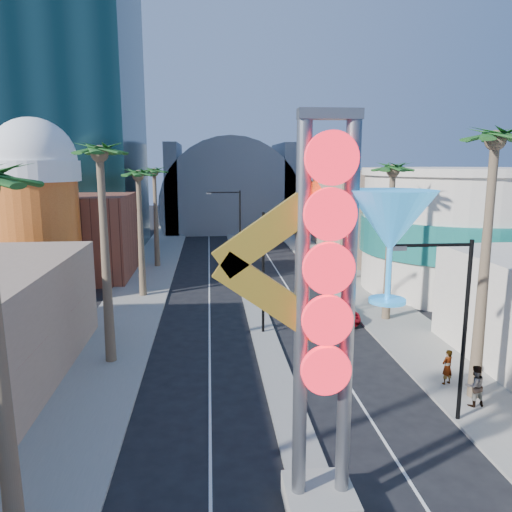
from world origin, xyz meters
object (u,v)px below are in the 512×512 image
at_px(neon_sign, 353,292).
at_px(pedestrian_a, 447,367).
at_px(pedestrian_b, 475,386).
at_px(red_pickup, 335,310).

height_order(neon_sign, pedestrian_a, neon_sign).
distance_m(neon_sign, pedestrian_b, 11.59).
relative_size(red_pickup, pedestrian_b, 2.61).
bearing_deg(pedestrian_b, neon_sign, 32.27).
xyz_separation_m(pedestrian_a, pedestrian_b, (0.17, -2.30, 0.07)).
distance_m(neon_sign, red_pickup, 21.07).
bearing_deg(pedestrian_b, pedestrian_a, -92.02).
relative_size(red_pickup, pedestrian_a, 2.81).
xyz_separation_m(red_pickup, pedestrian_a, (2.91, -11.08, 0.35)).
height_order(red_pickup, pedestrian_b, pedestrian_b).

